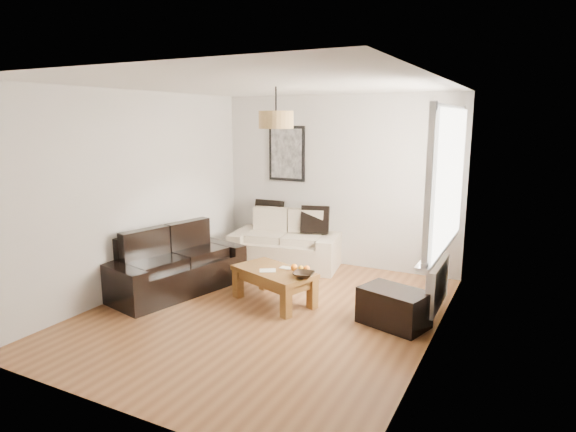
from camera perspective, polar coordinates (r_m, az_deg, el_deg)
The scene contains 21 objects.
floor at distance 5.87m, azimuth -2.72°, elevation -11.14°, with size 4.50×4.50×0.00m, color brown.
ceiling at distance 5.44m, azimuth -2.98°, elevation 15.08°, with size 3.80×4.50×0.00m, color white, non-canonical shape.
wall_back at distance 7.52m, azimuth 5.75°, elevation 4.06°, with size 3.80×0.04×2.60m, color silver, non-canonical shape.
wall_front at distance 3.78m, azimuth -20.16°, elevation -3.82°, with size 3.80×0.04×2.60m, color silver, non-canonical shape.
wall_left at distance 6.65m, azimuth -17.19°, elevation 2.67°, with size 0.04×4.50×2.60m, color silver, non-canonical shape.
wall_right at distance 4.86m, azimuth 16.95°, elevation -0.34°, with size 0.04×4.50×2.60m, color silver, non-canonical shape.
window_bay at distance 5.60m, azimuth 18.21°, elevation 4.18°, with size 0.14×1.90×1.60m, color white, non-canonical shape.
radiator at distance 5.88m, azimuth 17.09°, elevation -7.67°, with size 0.10×0.90×0.52m, color white.
poster at distance 7.80m, azimuth -0.14°, elevation 7.33°, with size 0.62×0.04×0.87m, color black, non-canonical shape.
pendant_shade at distance 5.69m, azimuth -1.40°, elevation 11.19°, with size 0.40×0.40×0.20m, color tan.
loveseat_cream at distance 7.53m, azimuth -0.25°, elevation -2.83°, with size 1.62×0.89×0.81m, color #BDAD98, non-canonical shape.
sofa_leather at distance 6.62m, azimuth -13.10°, elevation -5.24°, with size 1.80×0.88×0.78m, color black, non-canonical shape.
coffee_table at distance 6.08m, azimuth -1.64°, elevation -8.19°, with size 1.04×0.56×0.42m, color brown, non-canonical shape.
ottoman at distance 5.57m, azimuth 12.29°, elevation -10.40°, with size 0.72×0.46×0.41m, color black.
cushion_left at distance 7.81m, azimuth -2.28°, elevation 0.22°, with size 0.45×0.14×0.45m, color black.
cushion_right at distance 7.46m, azimuth 3.19°, elevation -0.44°, with size 0.42×0.13×0.42m, color black.
fruit_bowl at distance 5.72m, azimuth 1.84°, elevation -6.89°, with size 0.25×0.25×0.06m, color black.
orange_a at distance 5.93m, azimuth 1.53°, elevation -6.13°, with size 0.07×0.07×0.07m, color orange.
orange_b at distance 5.92m, azimuth 2.21°, elevation -6.17°, with size 0.08×0.08×0.08m, color orange.
orange_c at distance 5.97m, azimuth 0.71°, elevation -6.02°, with size 0.09×0.09×0.09m, color orange.
papers at distance 5.98m, azimuth -2.40°, elevation -6.38°, with size 0.20×0.14×0.01m, color silver.
Camera 1 is at (2.71, -4.70, 2.24)m, focal length 30.38 mm.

